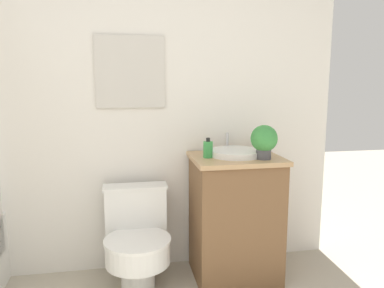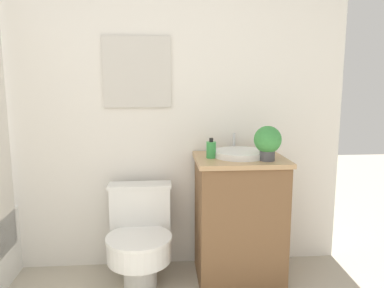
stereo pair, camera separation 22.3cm
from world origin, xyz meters
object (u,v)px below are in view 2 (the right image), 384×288
(potted_plant, at_px, (268,141))
(toilet, at_px, (140,236))
(sink, at_px, (239,154))
(soap_bottle, at_px, (211,150))

(potted_plant, bearing_deg, toilet, 171.87)
(sink, height_order, potted_plant, potted_plant)
(soap_bottle, xyz_separation_m, potted_plant, (0.34, -0.11, 0.07))
(toilet, bearing_deg, potted_plant, -8.13)
(sink, relative_size, soap_bottle, 2.95)
(soap_bottle, height_order, potted_plant, potted_plant)
(sink, distance_m, soap_bottle, 0.20)
(toilet, height_order, soap_bottle, soap_bottle)
(sink, distance_m, potted_plant, 0.23)
(soap_bottle, relative_size, potted_plant, 0.59)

